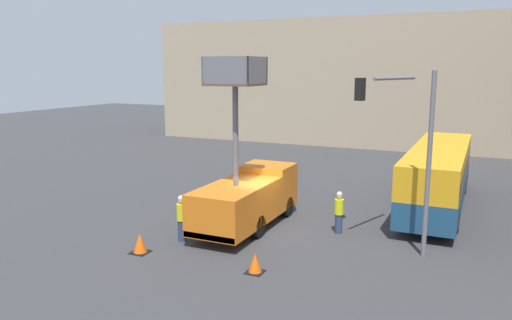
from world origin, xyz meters
The scene contains 9 objects.
ground_plane centered at (0.00, 0.00, 0.00)m, with size 120.00×120.00×0.00m, color #38383A.
building_backdrop_far centered at (0.00, 28.81, 5.68)m, with size 44.00×10.00×11.35m.
utility_truck centered at (-0.96, 0.06, 1.51)m, with size 2.32×6.70×7.44m.
city_bus centered at (6.40, 6.92, 1.83)m, with size 2.53×12.03×3.12m.
traffic_light_pole centered at (5.64, 0.04, 4.60)m, with size 3.16×2.90×6.91m.
road_worker_near_truck centered at (-2.58, -2.75, 0.98)m, with size 0.38×0.38×1.93m.
road_worker_directing centered at (2.96, 0.95, 0.92)m, with size 0.38×0.38×1.83m.
traffic_cone_near_truck centered at (1.49, -4.38, 0.33)m, with size 0.61×0.61×0.69m.
traffic_cone_mid_road centered at (-3.32, -4.53, 0.36)m, with size 0.67×0.67×0.77m.
Camera 1 is at (8.38, -19.18, 7.00)m, focal length 35.00 mm.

